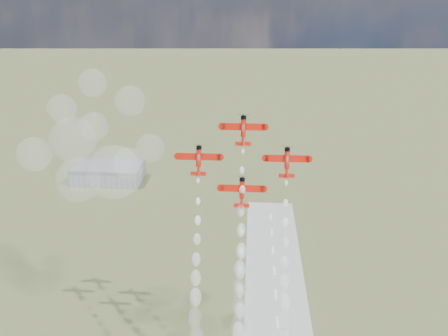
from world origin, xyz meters
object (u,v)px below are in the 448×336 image
object	(u,v)px
hangar	(108,173)
plane_right	(287,162)
plane_left	(199,160)
plane_lead	(243,130)
plane_slot	(242,191)

from	to	relation	value
hangar	plane_right	xyz separation A→B (m)	(117.90, -179.31, 82.24)
hangar	plane_left	size ratio (longest dim) A/B	3.59
hangar	plane_left	xyz separation A→B (m)	(89.53, -179.31, 82.24)
plane_left	hangar	bearing A→B (deg)	116.53
plane_lead	plane_slot	bearing A→B (deg)	-90.00
plane_left	plane_slot	bearing A→B (deg)	-14.28
plane_right	plane_left	bearing A→B (deg)	180.00
hangar	plane_slot	xyz separation A→B (m)	(103.71, -182.92, 72.99)
hangar	plane_right	world-z (taller)	plane_right
plane_lead	plane_right	bearing A→B (deg)	-14.28
hangar	plane_lead	size ratio (longest dim) A/B	3.59
plane_left	plane_right	bearing A→B (deg)	0.00
plane_lead	plane_right	xyz separation A→B (m)	(14.19, -3.61, -9.25)
hangar	plane_slot	bearing A→B (deg)	-60.45
plane_left	plane_right	distance (m)	28.37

